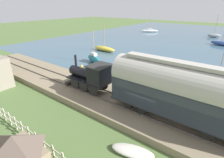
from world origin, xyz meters
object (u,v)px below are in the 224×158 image
at_px(sailboat_gray, 214,35).
at_px(rowboat_near_shore, 162,69).
at_px(sailboat_white, 150,31).
at_px(foreground_shed, 17,156).
at_px(beached_dinghy, 132,151).
at_px(rowboat_far_out, 125,62).
at_px(steam_locomotive, 92,75).
at_px(sailboat_teal, 94,59).
at_px(sailboat_yellow, 104,49).
at_px(sailboat_brown, 219,72).
at_px(rowboat_mid_harbor, 90,73).
at_px(passenger_coach, 179,91).
at_px(sailboat_blue, 222,43).
at_px(rowboat_off_pier, 179,74).

height_order(sailboat_gray, rowboat_near_shore, sailboat_gray).
bearing_deg(sailboat_white, foreground_shed, 167.21).
bearing_deg(beached_dinghy, rowboat_far_out, 35.07).
xyz_separation_m(steam_locomotive, sailboat_teal, (8.56, 7.71, -1.69)).
relative_size(sailboat_yellow, sailboat_brown, 0.72).
bearing_deg(sailboat_teal, rowboat_near_shore, -52.51).
xyz_separation_m(sailboat_teal, sailboat_brown, (5.51, -17.43, -0.02)).
bearing_deg(steam_locomotive, sailboat_teal, 42.03).
bearing_deg(sailboat_teal, beached_dinghy, -110.09).
height_order(steam_locomotive, rowboat_far_out, steam_locomotive).
bearing_deg(rowboat_mid_harbor, sailboat_brown, -76.57).
height_order(sailboat_brown, rowboat_mid_harbor, sailboat_brown).
xyz_separation_m(passenger_coach, sailboat_teal, (8.56, 16.30, -2.55)).
height_order(sailboat_gray, beached_dinghy, sailboat_gray).
height_order(steam_locomotive, beached_dinghy, steam_locomotive).
relative_size(rowboat_mid_harbor, beached_dinghy, 1.00).
relative_size(passenger_coach, sailboat_white, 1.60).
xyz_separation_m(steam_locomotive, passenger_coach, (-0.00, -8.58, 0.86)).
bearing_deg(passenger_coach, foreground_shed, 150.26).
relative_size(passenger_coach, sailboat_blue, 1.37).
height_order(sailboat_blue, rowboat_off_pier, sailboat_blue).
bearing_deg(rowboat_far_out, foreground_shed, -132.51).
bearing_deg(foreground_shed, rowboat_near_shore, 1.24).
bearing_deg(rowboat_off_pier, sailboat_teal, 75.94).
bearing_deg(sailboat_yellow, passenger_coach, -123.44).
xyz_separation_m(sailboat_brown, rowboat_mid_harbor, (-9.67, 14.34, -0.51)).
xyz_separation_m(rowboat_near_shore, beached_dinghy, (-16.07, -4.62, 0.01)).
xyz_separation_m(sailboat_white, rowboat_near_shore, (-34.93, -19.20, -0.34)).
bearing_deg(sailboat_white, sailboat_brown, -173.51).
height_order(passenger_coach, sailboat_gray, sailboat_gray).
bearing_deg(sailboat_yellow, rowboat_far_out, -113.71).
bearing_deg(rowboat_near_shore, sailboat_yellow, 65.53).
relative_size(sailboat_yellow, beached_dinghy, 1.88).
relative_size(passenger_coach, beached_dinghy, 3.56).
distance_m(rowboat_near_shore, beached_dinghy, 16.72).
xyz_separation_m(sailboat_white, rowboat_mid_harbor, (-42.39, -11.77, -0.39)).
xyz_separation_m(sailboat_white, beached_dinghy, (-51.00, -23.82, -0.33)).
bearing_deg(steam_locomotive, rowboat_far_out, 17.52).
relative_size(sailboat_teal, rowboat_off_pier, 2.51).
xyz_separation_m(steam_locomotive, sailboat_white, (46.79, 16.40, -1.83)).
distance_m(sailboat_gray, rowboat_far_out, 37.24).
height_order(sailboat_teal, rowboat_mid_harbor, sailboat_teal).
height_order(sailboat_brown, rowboat_off_pier, sailboat_brown).
distance_m(sailboat_white, sailboat_gray, 20.14).
bearing_deg(rowboat_far_out, sailboat_blue, 5.99).
distance_m(steam_locomotive, passenger_coach, 8.63).
height_order(rowboat_mid_harbor, beached_dinghy, beached_dinghy).
height_order(sailboat_blue, beached_dinghy, sailboat_blue).
bearing_deg(sailboat_brown, sailboat_white, 47.30).
height_order(passenger_coach, rowboat_far_out, passenger_coach).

